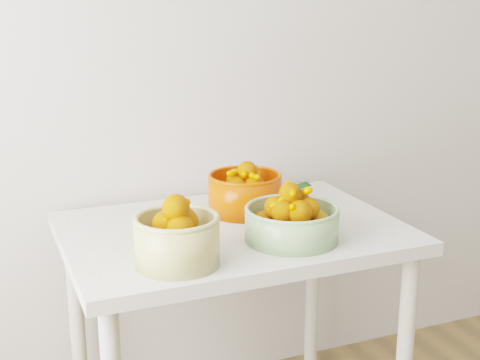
# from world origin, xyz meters

# --- Properties ---
(table) EXTENTS (1.00, 0.70, 0.75)m
(table) POSITION_xyz_m (-0.34, 1.60, 0.65)
(table) COLOR silver
(table) RESTS_ON ground
(bowl_cream) EXTENTS (0.24, 0.24, 0.19)m
(bowl_cream) POSITION_xyz_m (-0.58, 1.39, 0.82)
(bowl_cream) COLOR tan
(bowl_cream) RESTS_ON table
(bowl_green) EXTENTS (0.27, 0.27, 0.17)m
(bowl_green) POSITION_xyz_m (-0.23, 1.43, 0.81)
(bowl_green) COLOR #8EB67F
(bowl_green) RESTS_ON table
(bowl_orange) EXTENTS (0.30, 0.30, 0.17)m
(bowl_orange) POSITION_xyz_m (-0.25, 1.71, 0.82)
(bowl_orange) COLOR #E23805
(bowl_orange) RESTS_ON table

